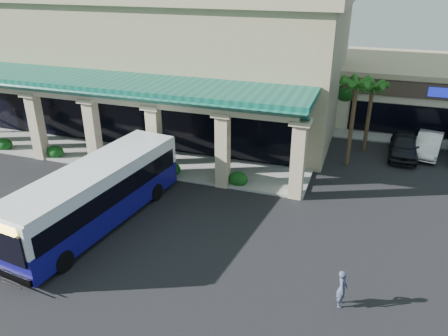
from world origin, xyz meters
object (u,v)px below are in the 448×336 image
at_px(pedestrian, 342,288).
at_px(car_white, 429,144).
at_px(car_silver, 404,146).
at_px(transit_bus, 97,196).

bearing_deg(pedestrian, car_white, -15.04).
bearing_deg(car_silver, car_white, 34.06).
relative_size(pedestrian, car_white, 0.35).
height_order(transit_bus, car_white, transit_bus).
height_order(pedestrian, car_white, pedestrian).
height_order(pedestrian, car_silver, pedestrian).
distance_m(car_silver, car_white, 1.99).
distance_m(transit_bus, pedestrian, 12.75).
bearing_deg(car_silver, pedestrian, -97.04).
bearing_deg(pedestrian, transit_bus, 78.96).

